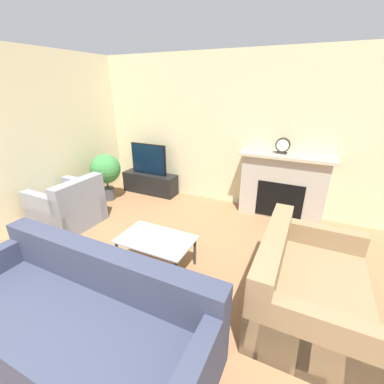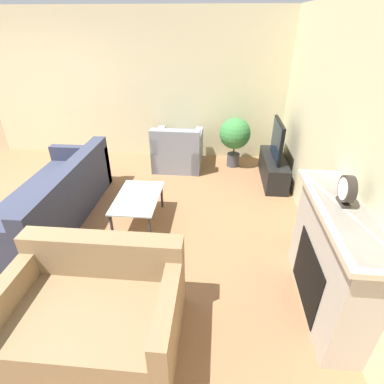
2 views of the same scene
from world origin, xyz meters
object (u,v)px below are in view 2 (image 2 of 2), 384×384
(couch_sectional, at_px, (53,201))
(armchair_by_window, at_px, (178,152))
(tv, at_px, (277,140))
(coffee_table, at_px, (138,200))
(potted_plant, at_px, (235,135))
(couch_loveseat, at_px, (95,311))
(mantel_clock, at_px, (347,190))

(couch_sectional, relative_size, armchair_by_window, 2.66)
(tv, distance_m, coffee_table, 2.52)
(couch_sectional, bearing_deg, coffee_table, 90.83)
(coffee_table, bearing_deg, potted_plant, 146.23)
(couch_sectional, bearing_deg, potted_plant, 128.57)
(armchair_by_window, bearing_deg, coffee_table, 81.98)
(couch_loveseat, height_order, coffee_table, couch_loveseat)
(couch_loveseat, relative_size, armchair_by_window, 1.64)
(armchair_by_window, distance_m, coffee_table, 1.90)
(tv, xyz_separation_m, coffee_table, (1.46, -2.02, -0.37))
(couch_loveseat, xyz_separation_m, potted_plant, (-3.73, 1.30, 0.32))
(couch_loveseat, bearing_deg, mantel_clock, 16.32)
(armchair_by_window, bearing_deg, couch_sectional, 52.55)
(armchair_by_window, bearing_deg, tv, 167.57)
(armchair_by_window, xyz_separation_m, mantel_clock, (2.98, 1.81, 0.95))
(couch_sectional, relative_size, coffee_table, 2.59)
(couch_loveseat, xyz_separation_m, armchair_by_window, (-3.59, 0.25, 0.01))
(tv, bearing_deg, couch_sectional, -65.32)
(coffee_table, distance_m, mantel_clock, 2.54)
(couch_sectional, distance_m, couch_loveseat, 2.11)
(potted_plant, bearing_deg, couch_loveseat, -19.25)
(tv, distance_m, couch_sectional, 3.57)
(armchair_by_window, xyz_separation_m, coffee_table, (1.87, -0.30, 0.07))
(tv, xyz_separation_m, mantel_clock, (2.57, 0.09, 0.51))
(couch_sectional, height_order, coffee_table, couch_sectional)
(armchair_by_window, height_order, coffee_table, armchair_by_window)
(potted_plant, bearing_deg, coffee_table, -33.77)
(tv, relative_size, couch_loveseat, 0.55)
(tv, bearing_deg, potted_plant, -129.72)
(coffee_table, distance_m, potted_plant, 2.44)
(mantel_clock, bearing_deg, potted_plant, -166.31)
(couch_loveseat, height_order, potted_plant, potted_plant)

